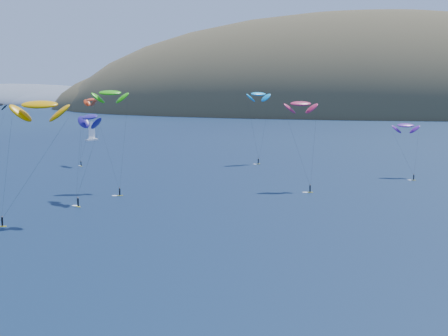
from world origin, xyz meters
TOP-DOWN VIEW (x-y plane):
  - island at (39.40, 562.36)m, footprint 730.00×300.00m
  - headland at (-445.26, 750.08)m, footprint 460.00×250.00m
  - sailboat at (-92.49, 222.18)m, footprint 8.29×7.27m
  - kitesurfer_1 at (-54.52, 144.07)m, footprint 7.47×10.12m
  - kitesurfer_2 at (-25.94, 64.56)m, footprint 11.39×11.22m
  - kitesurfer_3 at (-27.92, 100.53)m, footprint 10.98×12.46m
  - kitesurfer_4 at (-2.93, 160.82)m, footprint 8.76×9.13m
  - kitesurfer_6 at (42.87, 140.97)m, footprint 7.56×10.35m
  - kitesurfer_9 at (16.84, 113.05)m, footprint 8.70×9.31m
  - kitesurfer_10 at (-26.84, 86.97)m, footprint 9.12×13.99m

SIDE VIEW (x-z plane):
  - island at x=39.40m, z-range -115.74..94.26m
  - headland at x=-445.26m, z-range -33.36..26.64m
  - sailboat at x=-92.49m, z-range -4.08..5.83m
  - kitesurfer_6 at x=42.87m, z-range 6.09..22.37m
  - kitesurfer_10 at x=-26.84m, z-range 8.02..28.86m
  - kitesurfer_1 at x=-54.52m, z-range 9.36..32.07m
  - kitesurfer_9 at x=16.84m, z-range 9.32..32.51m
  - kitesurfer_2 at x=-25.94m, z-range 9.48..34.34m
  - kitesurfer_4 at x=-2.93m, z-range 10.07..34.90m
  - kitesurfer_3 at x=-27.92m, z-range 10.60..36.58m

